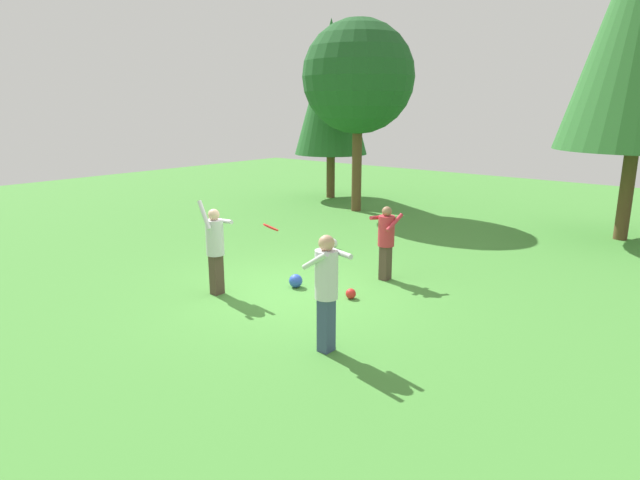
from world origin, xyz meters
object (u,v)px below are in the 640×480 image
person_thrower (215,244)px  ball_white (332,244)px  ball_red (351,294)px  tree_far_left (331,88)px  frisbee (271,227)px  person_catcher (326,283)px  ball_blue (296,281)px  person_bystander (386,237)px  tree_left (358,77)px

person_thrower → ball_white: bearing=103.4°
ball_red → tree_far_left: 12.32m
frisbee → person_catcher: bearing=-13.3°
frisbee → tree_far_left: bearing=124.3°
person_catcher → ball_white: size_ratio=6.35×
ball_white → frisbee: bearing=-63.6°
ball_red → person_catcher: bearing=-62.6°
ball_blue → ball_white: bearing=114.9°
person_thrower → tree_far_left: bearing=125.9°
ball_blue → tree_far_left: size_ratio=0.04×
frisbee → tree_far_left: size_ratio=0.05×
ball_red → tree_far_left: tree_far_left is taller
ball_blue → tree_far_left: bearing=125.1°
person_bystander → ball_blue: 2.08m
ball_blue → person_bystander: bearing=55.3°
ball_white → tree_left: tree_left is taller
ball_blue → ball_red: (1.24, 0.18, -0.04)m
person_bystander → ball_blue: size_ratio=5.74×
ball_blue → tree_far_left: tree_far_left is taller
person_thrower → ball_blue: (0.92, 1.25, -0.86)m
ball_red → person_thrower: bearing=-146.3°
person_thrower → tree_far_left: size_ratio=0.28×
person_bystander → person_catcher: bearing=24.0°
frisbee → tree_left: size_ratio=0.06×
frisbee → ball_blue: bearing=119.1°
person_thrower → tree_far_left: 12.03m
frisbee → tree_far_left: 12.98m
ball_blue → ball_red: ball_blue is taller
frisbee → ball_blue: (-0.84, 1.50, -1.48)m
tree_far_left → tree_left: tree_far_left is taller
person_catcher → ball_red: bearing=-49.2°
tree_far_left → person_thrower: bearing=-62.2°
frisbee → ball_white: size_ratio=1.28×
person_catcher → ball_blue: person_catcher is taller
frisbee → ball_blue: frisbee is taller
ball_blue → ball_white: 3.09m
person_thrower → person_bystander: size_ratio=1.19×
person_catcher → frisbee: 1.60m
person_thrower → person_catcher: size_ratio=1.04×
person_bystander → tree_left: size_ratio=0.25×
person_bystander → tree_far_left: tree_far_left is taller
frisbee → ball_red: bearing=76.6°
frisbee → ball_red: 2.30m
ball_white → tree_far_left: tree_far_left is taller
person_thrower → frisbee: 1.88m
frisbee → tree_far_left: tree_far_left is taller
person_thrower → ball_blue: size_ratio=6.81×
person_bystander → tree_left: (-4.99, 5.82, 3.53)m
person_bystander → tree_far_left: size_ratio=0.23×
person_bystander → ball_white: (-2.39, 1.22, -0.78)m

